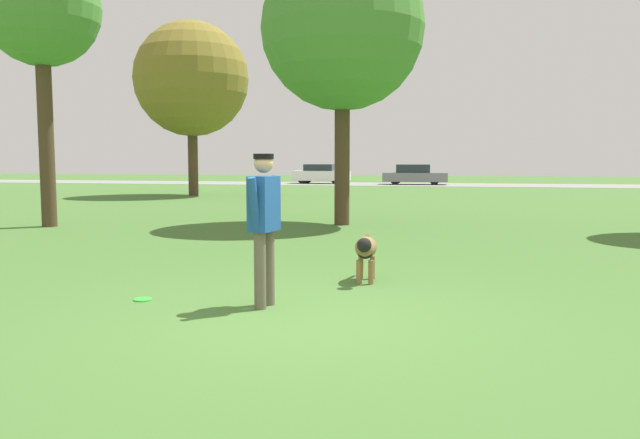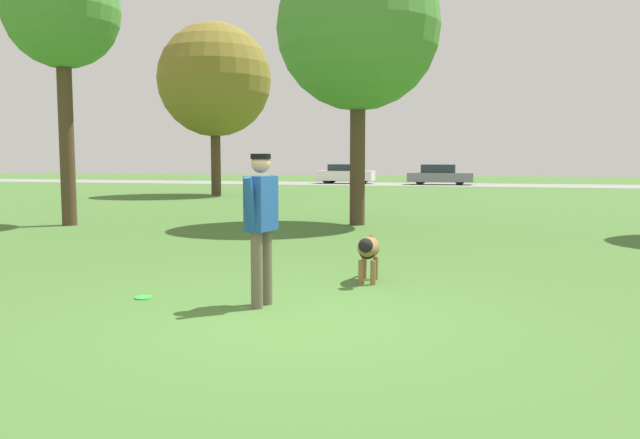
{
  "view_description": "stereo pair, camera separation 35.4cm",
  "coord_description": "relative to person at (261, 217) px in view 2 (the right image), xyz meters",
  "views": [
    {
      "loc": [
        1.52,
        -6.01,
        1.61
      ],
      "look_at": [
        -0.09,
        1.3,
        0.9
      ],
      "focal_mm": 35.0,
      "sensor_mm": 36.0,
      "label": 1
    },
    {
      "loc": [
        1.87,
        -5.92,
        1.61
      ],
      "look_at": [
        -0.09,
        1.3,
        0.9
      ],
      "focal_mm": 35.0,
      "sensor_mm": 36.0,
      "label": 2
    }
  ],
  "objects": [
    {
      "name": "dog",
      "position": [
        0.89,
        1.63,
        -0.56
      ],
      "size": [
        0.34,
        0.99,
        0.63
      ],
      "rotation": [
        0.0,
        0.0,
        4.8
      ],
      "color": "olive",
      "rests_on": "ground_plane"
    },
    {
      "name": "far_road_strip",
      "position": [
        0.53,
        35.34,
        -0.99
      ],
      "size": [
        120.0,
        6.0,
        0.01
      ],
      "color": "gray",
      "rests_on": "ground_plane"
    },
    {
      "name": "tree_mid_center",
      "position": [
        -0.76,
        8.84,
        3.8
      ],
      "size": [
        3.99,
        3.99,
        6.82
      ],
      "color": "#4C3826",
      "rests_on": "ground_plane"
    },
    {
      "name": "person",
      "position": [
        0.0,
        0.0,
        0.0
      ],
      "size": [
        0.28,
        0.66,
        1.69
      ],
      "rotation": [
        0.0,
        0.0,
        1.41
      ],
      "color": "#665B4C",
      "rests_on": "ground_plane"
    },
    {
      "name": "tree_far_left",
      "position": [
        -9.69,
        20.03,
        4.23
      ],
      "size": [
        5.12,
        5.12,
        7.8
      ],
      "color": "#4C3826",
      "rests_on": "ground_plane"
    },
    {
      "name": "parked_car_grey",
      "position": [
        -0.71,
        35.32,
        -0.35
      ],
      "size": [
        4.28,
        1.81,
        1.34
      ],
      "rotation": [
        0.0,
        0.0,
        0.03
      ],
      "color": "slate",
      "rests_on": "ground_plane"
    },
    {
      "name": "tree_near_left",
      "position": [
        -7.66,
        6.89,
        4.15
      ],
      "size": [
        2.77,
        2.77,
        6.61
      ],
      "color": "#4C3826",
      "rests_on": "ground_plane"
    },
    {
      "name": "ground_plane",
      "position": [
        0.53,
        -0.47,
        -0.99
      ],
      "size": [
        120.0,
        120.0,
        0.0
      ],
      "primitive_type": "plane",
      "color": "#426B2D"
    },
    {
      "name": "parked_car_white",
      "position": [
        -7.17,
        35.73,
        -0.33
      ],
      "size": [
        3.87,
        1.75,
        1.34
      ],
      "rotation": [
        0.0,
        0.0,
        0.01
      ],
      "color": "white",
      "rests_on": "ground_plane"
    },
    {
      "name": "frisbee",
      "position": [
        -1.48,
        0.0,
        -0.99
      ],
      "size": [
        0.21,
        0.21,
        0.02
      ],
      "color": "#33D838",
      "rests_on": "ground_plane"
    }
  ]
}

